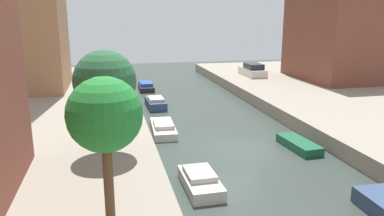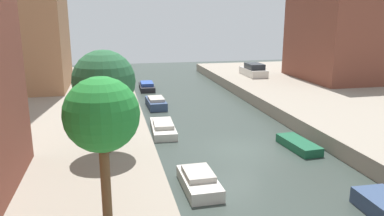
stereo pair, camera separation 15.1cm
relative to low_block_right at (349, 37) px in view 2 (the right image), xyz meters
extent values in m
plane|color=#333D38|center=(-18.00, -16.24, -5.41)|extent=(84.00, 84.00, 0.00)
cube|color=brown|center=(0.00, 0.00, 0.00)|extent=(10.00, 10.49, 8.83)
cylinder|color=brown|center=(-25.43, -25.17, -2.82)|extent=(0.30, 0.30, 3.18)
sphere|color=#248433|center=(-25.43, -25.17, -0.45)|extent=(2.23, 2.23, 2.23)
cylinder|color=brown|center=(-25.43, -17.57, -3.13)|extent=(0.33, 0.33, 2.57)
sphere|color=#286139|center=(-25.43, -17.57, -0.78)|extent=(3.05, 3.05, 3.05)
cube|color=beige|center=(-9.16, 3.88, -4.01)|extent=(1.89, 4.49, 0.82)
cube|color=#1E2328|center=(-9.16, 3.54, -3.29)|extent=(1.65, 2.47, 0.61)
cube|color=beige|center=(-21.40, -20.57, -5.14)|extent=(1.53, 3.27, 0.56)
cube|color=#B2ADA3|center=(-21.40, -20.42, -4.73)|extent=(1.28, 1.81, 0.25)
cube|color=beige|center=(-21.80, -11.77, -5.17)|extent=(1.70, 4.30, 0.50)
cube|color=#B2ADA3|center=(-21.80, -11.89, -4.78)|extent=(1.38, 2.39, 0.27)
cube|color=#33476B|center=(-21.38, -4.61, -5.08)|extent=(1.53, 3.57, 0.67)
cube|color=#B2ADA3|center=(-21.38, -4.84, -4.62)|extent=(1.27, 1.98, 0.24)
cube|color=#232328|center=(-21.35, 3.47, -5.16)|extent=(1.58, 4.12, 0.50)
cube|color=#2D4C9E|center=(-21.35, 3.24, -4.75)|extent=(1.31, 2.28, 0.33)
cube|color=#195638|center=(-14.39, -16.75, -5.16)|extent=(1.47, 3.32, 0.50)
camera|label=1|loc=(-25.29, -35.89, 2.35)|focal=35.01mm
camera|label=2|loc=(-25.15, -35.92, 2.35)|focal=35.01mm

